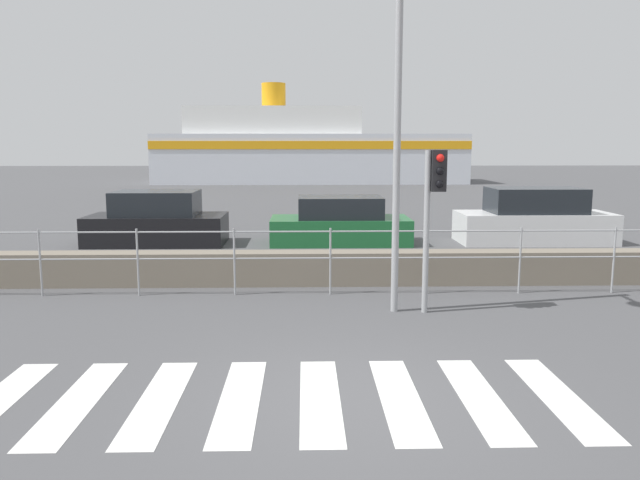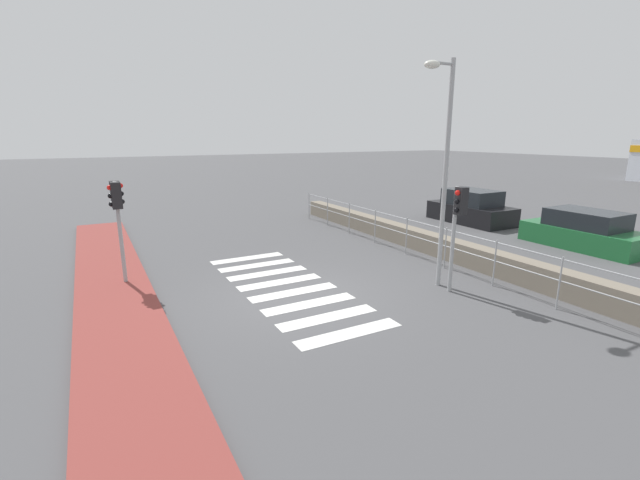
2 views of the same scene
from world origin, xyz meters
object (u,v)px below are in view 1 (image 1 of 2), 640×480
at_px(ferry_boat, 303,151).
at_px(parked_car_black, 157,221).
at_px(traffic_light_far, 434,194).
at_px(parked_car_white, 534,219).
at_px(streetlamp, 399,97).
at_px(parked_car_green, 340,223).

bearing_deg(ferry_boat, parked_car_black, -97.85).
relative_size(traffic_light_far, ferry_boat, 0.12).
height_order(traffic_light_far, parked_car_white, traffic_light_far).
relative_size(streetlamp, parked_car_white, 1.32).
distance_m(ferry_boat, parked_car_green, 30.22).
distance_m(traffic_light_far, parked_car_green, 7.82).
distance_m(ferry_boat, parked_car_white, 30.95).
xyz_separation_m(streetlamp, ferry_boat, (-1.61, 37.82, -1.19)).
height_order(streetlamp, parked_car_black, streetlamp).
height_order(traffic_light_far, ferry_boat, ferry_boat).
xyz_separation_m(ferry_boat, parked_car_white, (6.78, -30.15, -1.72)).
distance_m(ferry_boat, parked_car_black, 30.48).
bearing_deg(streetlamp, parked_car_white, 56.02).
bearing_deg(traffic_light_far, streetlamp, -174.36).
xyz_separation_m(traffic_light_far, ferry_boat, (-2.22, 37.75, 0.38)).
xyz_separation_m(streetlamp, parked_car_green, (-0.50, 7.67, -3.01)).
xyz_separation_m(ferry_boat, parked_car_black, (-4.16, -30.15, -1.75)).
height_order(traffic_light_far, parked_car_green, traffic_light_far).
xyz_separation_m(parked_car_black, parked_car_green, (5.26, 0.00, -0.07)).
bearing_deg(parked_car_black, streetlamp, -53.08).
distance_m(streetlamp, parked_car_green, 8.25).
bearing_deg(ferry_boat, traffic_light_far, -86.64).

